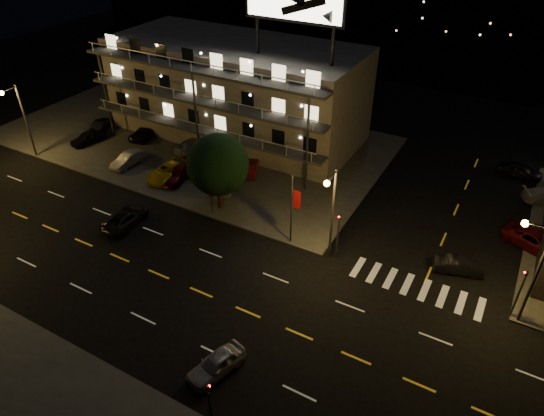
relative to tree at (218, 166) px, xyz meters
The scene contains 27 objects.
ground 11.14m from the tree, 73.26° to the right, with size 140.00×140.00×0.00m, color black.
curb_nw 15.64m from the tree, 137.32° to the left, with size 44.00×24.00×0.15m, color #343432.
motel 15.75m from the tree, 116.43° to the left, with size 28.00×13.80×18.10m.
streetlight_nw 23.13m from the tree, behind, with size 0.44×1.92×8.00m.
streetlight_nc 11.62m from the tree, ahead, with size 0.44×1.92×8.00m.
streetlight_ne 25.14m from the tree, ahead, with size 1.92×0.44×8.00m.
signal_nw 12.16m from the tree, ahead, with size 0.20×0.27×4.60m.
signal_sw 21.94m from the tree, 56.86° to the right, with size 0.20×0.27×4.60m.
signal_ne 25.05m from the tree, ahead, with size 0.27×0.20×4.60m.
banner_north 8.21m from the tree, ahead, with size 0.83×0.16×6.40m.
stop_sign 2.95m from the tree, 92.35° to the right, with size 0.91×0.11×2.61m.
tree is the anchor object (origin of this frame).
lot_car_0 20.86m from the tree, behind, with size 1.62×4.03×1.37m, color black.
lot_car_1 13.36m from the tree, behind, with size 1.39×3.99×1.31m, color #9B9AA0.
lot_car_2 8.39m from the tree, 166.06° to the left, with size 2.34×5.08×1.41m, color yellow.
lot_car_3 7.58m from the tree, 162.16° to the left, with size 1.87×4.60×1.33m, color #5A0C10.
lot_car_4 4.60m from the tree, 113.71° to the left, with size 1.45×3.61×1.23m, color #9B9AA0.
lot_car_5 22.68m from the tree, 162.84° to the left, with size 1.39×3.97×1.31m, color black.
lot_car_6 17.74m from the tree, 154.24° to the left, with size 2.02×4.37×1.22m, color black.
lot_car_7 12.09m from the tree, 138.32° to the left, with size 1.97×4.84×1.40m, color #9B9AA0.
lot_car_8 7.20m from the tree, 112.82° to the left, with size 1.64×4.08×1.39m, color black.
lot_car_9 7.57m from the tree, 96.29° to the left, with size 1.29×3.70×1.22m, color #5A0C10.
side_car_0 21.20m from the tree, ahead, with size 1.30×3.73×1.23m, color black.
side_car_1 27.07m from the tree, 16.50° to the left, with size 2.48×5.37×1.49m, color #5A0C10.
side_car_3 30.44m from the tree, 39.93° to the left, with size 1.67×4.16×1.42m, color black.
road_car_east 18.22m from the tree, 56.55° to the right, with size 1.58×3.92×1.34m, color #9B9AA0.
road_car_west 9.16m from the tree, 133.16° to the right, with size 2.17×4.70×1.31m, color black.
Camera 1 is at (19.04, -19.90, 25.07)m, focal length 32.00 mm.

